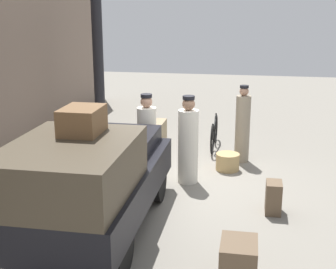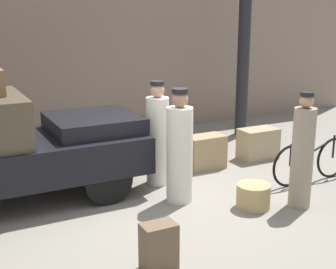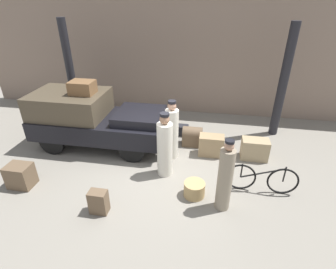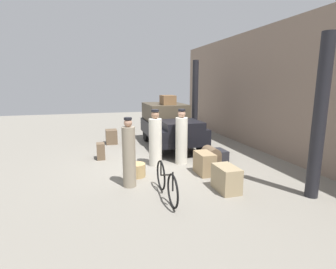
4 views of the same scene
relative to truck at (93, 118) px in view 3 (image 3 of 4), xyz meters
name	(u,v)px [view 3 (image 3 of 4)]	position (x,y,z in m)	size (l,w,h in m)	color
ground_plane	(160,168)	(2.24, -0.94, -0.91)	(30.00, 30.00, 0.00)	gray
station_building_facade	(181,53)	(2.24, 3.13, 1.34)	(16.00, 0.15, 4.50)	gray
canopy_pillar_left	(70,72)	(-1.46, 1.70, 0.86)	(0.28, 0.28, 3.53)	black
canopy_pillar_right	(283,83)	(5.63, 1.70, 0.86)	(0.28, 0.28, 3.53)	black
truck	(93,118)	(0.00, 0.00, 0.00)	(3.90, 1.71, 1.65)	black
bicycle	(261,179)	(4.80, -1.46, -0.54)	(1.67, 0.04, 0.76)	black
wicker_basket	(194,189)	(3.26, -1.88, -0.73)	(0.50, 0.50, 0.36)	tan
porter_with_bicycle	(225,178)	(3.90, -2.15, -0.11)	(0.32, 0.32, 1.71)	gray
conductor_in_dark_uniform	(165,147)	(2.43, -1.14, -0.11)	(0.39, 0.39, 1.73)	silver
porter_carrying_trunk	(172,132)	(2.47, -0.31, -0.11)	(0.38, 0.38, 1.73)	silver
suitcase_black_upright	(211,145)	(3.59, -0.01, -0.60)	(0.71, 0.41, 0.62)	#937A56
trunk_umber_medium	(255,149)	(4.81, 0.01, -0.61)	(0.74, 0.45, 0.60)	#9E8966
trunk_large_brown	(178,130)	(2.47, 1.06, -0.73)	(0.67, 0.30, 0.34)	#232328
suitcase_small_leather	(20,176)	(-0.95, -2.24, -0.61)	(0.58, 0.45, 0.59)	brown
trunk_barrel_dark	(192,136)	(2.99, 0.47, -0.61)	(0.60, 0.42, 0.60)	brown
trunk_wicker_pale	(99,202)	(1.28, -2.75, -0.63)	(0.39, 0.26, 0.54)	brown
trunk_on_truck_roof	(82,87)	(-0.17, 0.00, 0.93)	(0.68, 0.53, 0.37)	brown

